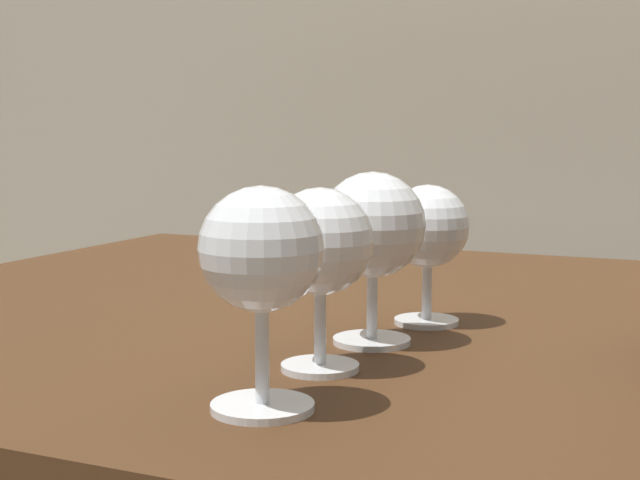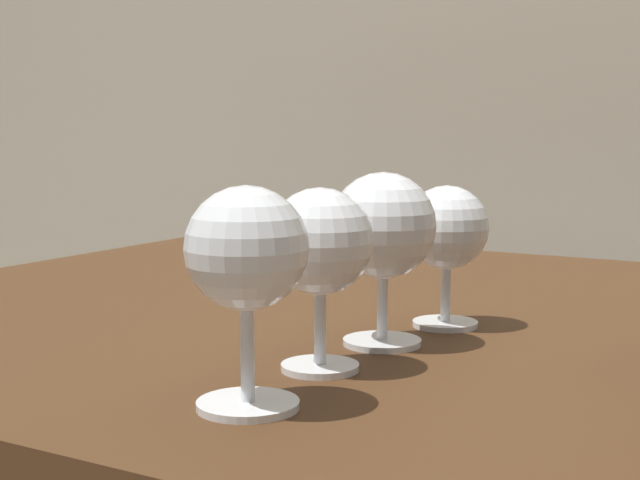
# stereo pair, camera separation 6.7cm
# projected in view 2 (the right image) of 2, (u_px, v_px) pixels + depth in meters

# --- Properties ---
(dining_table) EXTENTS (1.39, 0.91, 0.74)m
(dining_table) POSITION_uv_depth(u_px,v_px,m) (540.00, 420.00, 0.84)
(dining_table) COLOR #472B16
(dining_table) RESTS_ON ground_plane
(wine_glass_pinot) EXTENTS (0.08, 0.08, 0.14)m
(wine_glass_pinot) POSITION_uv_depth(u_px,v_px,m) (246.00, 254.00, 0.58)
(wine_glass_pinot) COLOR white
(wine_glass_pinot) RESTS_ON dining_table
(wine_glass_merlot) EXTENTS (0.08, 0.08, 0.13)m
(wine_glass_merlot) POSITION_uv_depth(u_px,v_px,m) (320.00, 246.00, 0.67)
(wine_glass_merlot) COLOR white
(wine_glass_merlot) RESTS_ON dining_table
(wine_glass_port) EXTENTS (0.09, 0.09, 0.14)m
(wine_glass_port) POSITION_uv_depth(u_px,v_px,m) (383.00, 230.00, 0.75)
(wine_glass_port) COLOR white
(wine_glass_port) RESTS_ON dining_table
(wine_glass_amber) EXTENTS (0.07, 0.07, 0.13)m
(wine_glass_amber) POSITION_uv_depth(u_px,v_px,m) (447.00, 232.00, 0.82)
(wine_glass_amber) COLOR white
(wine_glass_amber) RESTS_ON dining_table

